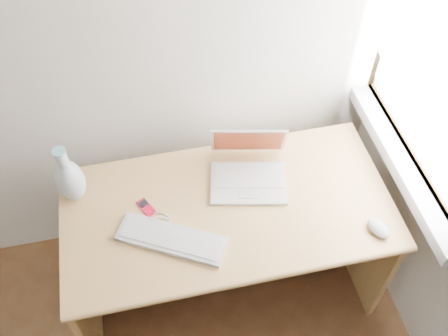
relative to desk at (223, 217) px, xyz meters
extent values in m
cube|color=gray|center=(0.75, -0.06, 0.28)|extent=(0.10, 0.96, 0.06)
cube|color=white|center=(0.73, -0.06, 0.84)|extent=(0.02, 0.84, 0.92)
cube|color=tan|center=(0.00, -0.08, 0.19)|extent=(1.36, 0.68, 0.03)
cube|color=tan|center=(-0.66, -0.08, -0.17)|extent=(0.03, 0.64, 0.69)
cube|color=tan|center=(0.66, -0.08, -0.17)|extent=(0.03, 0.64, 0.69)
cube|color=tan|center=(0.00, 0.25, -0.05)|extent=(1.30, 0.03, 0.45)
cube|color=silver|center=(0.11, 0.01, 0.21)|extent=(0.36, 0.28, 0.02)
cube|color=white|center=(0.11, 0.01, 0.22)|extent=(0.31, 0.18, 0.00)
cube|color=silver|center=(0.11, 0.12, 0.32)|extent=(0.33, 0.15, 0.20)
cube|color=maroon|center=(0.11, 0.12, 0.32)|extent=(0.30, 0.13, 0.18)
cube|color=silver|center=(-0.25, -0.19, 0.21)|extent=(0.44, 0.32, 0.02)
cube|color=white|center=(-0.25, -0.19, 0.23)|extent=(0.40, 0.28, 0.00)
ellipsoid|color=silver|center=(0.56, -0.32, 0.22)|extent=(0.10, 0.12, 0.04)
cube|color=#A70B26|center=(-0.33, -0.02, 0.21)|extent=(0.08, 0.10, 0.01)
cube|color=black|center=(-0.33, -0.02, 0.21)|extent=(0.04, 0.04, 0.00)
torus|color=silver|center=(-0.30, -0.11, 0.21)|extent=(0.13, 0.13, 0.01)
cube|color=silver|center=(-0.29, -0.13, 0.21)|extent=(0.05, 0.08, 0.01)
ellipsoid|color=silver|center=(-0.61, 0.10, 0.32)|extent=(0.12, 0.12, 0.22)
cylinder|color=silver|center=(-0.61, 0.10, 0.45)|extent=(0.05, 0.05, 0.09)
cylinder|color=#85BDD5|center=(-0.61, 0.10, 0.50)|extent=(0.05, 0.05, 0.01)
camera|label=1|loc=(-0.26, -1.21, 1.91)|focal=40.00mm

